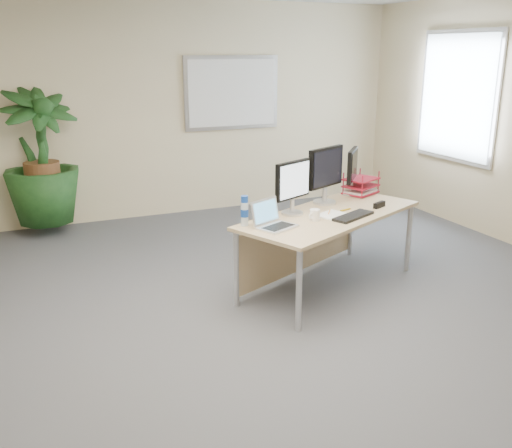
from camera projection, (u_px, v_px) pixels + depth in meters
name	position (u px, v px, depth m)	size (l,w,h in m)	color
floor	(276.00, 362.00, 3.98)	(8.00, 8.00, 0.00)	#434448
back_wall	(141.00, 112.00, 7.10)	(7.00, 0.04, 2.70)	beige
whiteboard	(232.00, 93.00, 7.47)	(1.30, 0.04, 0.95)	#BABABF
window	(457.00, 97.00, 6.85)	(0.04, 1.30, 1.55)	#BABABF
desk	(321.00, 227.00, 5.16)	(1.98, 1.45, 0.70)	tan
floor_plant	(42.00, 172.00, 6.55)	(0.84, 0.84, 1.50)	#153C16
monitor_left	(293.00, 184.00, 4.95)	(0.40, 0.21, 0.47)	#B9B8BD
monitor_right	(326.00, 172.00, 5.29)	(0.45, 0.24, 0.53)	#B9B8BD
monitor_dark	(352.00, 169.00, 5.64)	(0.30, 0.34, 0.46)	#B9B8BD
laptop	(272.00, 220.00, 4.65)	(0.39, 0.37, 0.22)	silver
keyboard	(353.00, 216.00, 4.93)	(0.44, 0.15, 0.02)	black
coffee_mug	(314.00, 215.00, 4.83)	(0.12, 0.09, 0.10)	white
spiral_notebook	(332.00, 215.00, 4.98)	(0.26, 0.20, 0.01)	white
orange_pen	(329.00, 212.00, 5.04)	(0.01, 0.01, 0.13)	orange
yellow_highlighter	(345.00, 210.00, 5.13)	(0.02, 0.02, 0.12)	gold
water_bottle	(245.00, 211.00, 4.67)	(0.06, 0.06, 0.25)	silver
letter_tray	(361.00, 187.00, 5.71)	(0.41, 0.37, 0.16)	maroon
stapler	(379.00, 205.00, 5.24)	(0.15, 0.04, 0.05)	black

